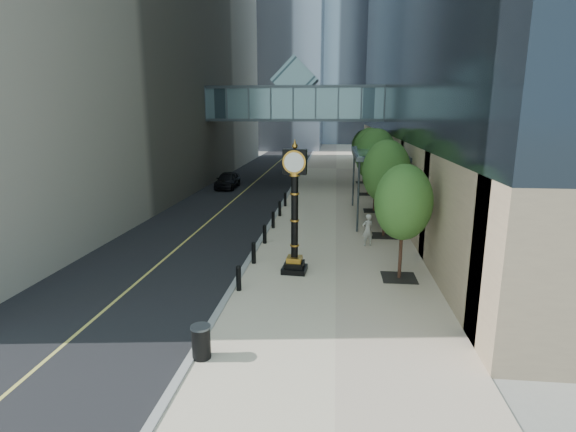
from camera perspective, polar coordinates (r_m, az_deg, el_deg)
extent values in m
plane|color=gray|center=(16.34, 2.48, -11.31)|extent=(320.00, 320.00, 0.00)
cube|color=black|center=(55.83, -2.13, 6.10)|extent=(8.00, 180.00, 0.02)
cube|color=beige|center=(55.27, 6.16, 5.99)|extent=(8.00, 180.00, 0.06)
cube|color=gray|center=(55.40, 2.00, 6.08)|extent=(0.25, 180.00, 0.07)
cube|color=#8E9AB3|center=(137.47, 3.35, 23.81)|extent=(22.00, 22.00, 65.00)
cube|color=slate|center=(43.04, 0.90, 14.05)|extent=(17.00, 4.00, 3.00)
cube|color=#383F44|center=(43.04, 0.89, 12.12)|extent=(17.00, 4.20, 0.25)
cube|color=#383F44|center=(43.09, 0.91, 15.98)|extent=(17.00, 4.20, 0.25)
cube|color=slate|center=(43.13, 0.91, 16.84)|extent=(4.24, 3.00, 4.24)
cube|color=#383F44|center=(29.09, 11.30, 7.79)|extent=(3.00, 8.00, 0.25)
cube|color=slate|center=(29.08, 11.31, 8.08)|extent=(2.80, 7.80, 0.06)
cylinder|color=#383F44|center=(25.62, 8.91, 2.46)|extent=(0.12, 0.12, 4.20)
cylinder|color=#383F44|center=(32.91, 8.31, 4.80)|extent=(0.12, 0.12, 4.20)
cylinder|color=black|center=(17.41, -6.29, -7.98)|extent=(0.20, 0.20, 0.90)
cylinder|color=black|center=(20.37, -4.38, -4.79)|extent=(0.20, 0.20, 0.90)
cylinder|color=black|center=(23.39, -2.98, -2.41)|extent=(0.20, 0.20, 0.90)
cylinder|color=black|center=(26.45, -1.90, -0.58)|extent=(0.20, 0.20, 0.90)
cylinder|color=black|center=(29.54, -1.05, 0.87)|extent=(0.20, 0.20, 0.90)
cylinder|color=black|center=(32.66, -0.36, 2.05)|extent=(0.20, 0.20, 0.90)
cube|color=black|center=(19.25, 13.91, -7.60)|extent=(1.40, 1.40, 0.02)
cylinder|color=#482B1E|center=(18.86, 14.12, -4.06)|extent=(0.14, 0.14, 2.51)
ellipsoid|color=#305A21|center=(18.40, 14.45, 1.71)|extent=(2.30, 2.30, 3.06)
cube|color=black|center=(25.40, 11.99, -2.46)|extent=(1.40, 1.40, 0.02)
cylinder|color=#482B1E|center=(25.07, 12.14, 0.61)|extent=(0.14, 0.14, 2.81)
ellipsoid|color=#305A21|center=(24.71, 12.38, 5.53)|extent=(2.57, 2.57, 3.43)
cube|color=black|center=(31.69, 10.83, 0.66)|extent=(1.40, 1.40, 0.02)
cylinder|color=#482B1E|center=(31.41, 10.95, 3.31)|extent=(0.14, 0.14, 2.99)
ellipsoid|color=#305A21|center=(31.11, 11.13, 7.51)|extent=(2.74, 2.74, 3.66)
cube|color=black|center=(38.05, 10.06, 2.74)|extent=(1.40, 1.40, 0.02)
cylinder|color=#482B1E|center=(37.82, 10.15, 4.90)|extent=(0.14, 0.14, 2.91)
ellipsoid|color=#305A21|center=(37.58, 10.29, 8.29)|extent=(2.66, 2.66, 3.55)
cube|color=black|center=(44.45, 9.51, 4.23)|extent=(1.40, 1.40, 0.02)
cylinder|color=#482B1E|center=(44.27, 9.58, 5.94)|extent=(0.14, 0.14, 2.70)
ellipsoid|color=#305A21|center=(44.06, 9.68, 8.63)|extent=(2.47, 2.47, 3.29)
cube|color=black|center=(19.35, 0.82, -6.77)|extent=(1.09, 1.09, 0.23)
cube|color=black|center=(19.27, 0.82, -6.14)|extent=(0.85, 0.85, 0.23)
cube|color=#C7882A|center=(19.20, 0.82, -5.50)|extent=(0.67, 0.67, 0.23)
cylinder|color=black|center=(18.69, 0.84, -0.04)|extent=(0.30, 0.30, 3.52)
cube|color=black|center=(18.31, 0.87, 6.90)|extent=(0.99, 0.41, 1.02)
cylinder|color=white|center=(18.51, 0.92, 6.97)|extent=(0.80, 0.10, 0.80)
cylinder|color=white|center=(18.11, 0.81, 6.83)|extent=(0.80, 0.10, 0.80)
sphere|color=#C7882A|center=(18.25, 0.87, 8.85)|extent=(0.23, 0.23, 0.23)
cylinder|color=black|center=(13.11, -10.96, -15.54)|extent=(0.57, 0.57, 0.90)
imported|color=#ACA89E|center=(23.22, 10.09, -1.74)|extent=(0.71, 0.60, 1.66)
imported|color=black|center=(41.08, -7.69, 4.56)|extent=(1.77, 4.36, 1.48)
imported|color=black|center=(52.93, 0.34, 6.48)|extent=(1.81, 4.22, 1.35)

